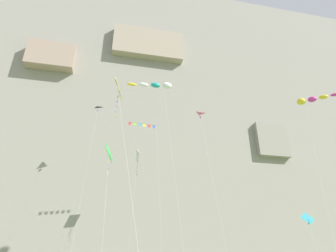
# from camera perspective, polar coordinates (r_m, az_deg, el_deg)

# --- Properties ---
(cliff_face) EXTENTS (180.00, 32.52, 75.71)m
(cliff_face) POSITION_cam_1_polar(r_m,az_deg,el_deg) (78.88, -6.04, 0.89)
(cliff_face) COLOR gray
(cliff_face) RESTS_ON ground
(kite_diamond_upper_left) EXTENTS (2.96, 6.64, 18.55)m
(kite_diamond_upper_left) POSITION_cam_1_polar(r_m,az_deg,el_deg) (26.38, -10.17, 7.08)
(kite_diamond_upper_left) COLOR yellow
(kite_diamond_upper_left) RESTS_ON ground
(kite_delta_low_center) EXTENTS (1.77, 5.50, 27.98)m
(kite_delta_low_center) POSITION_cam_1_polar(r_m,az_deg,el_deg) (52.21, -14.58, 2.70)
(kite_delta_low_center) COLOR black
(kite_delta_low_center) RESTS_ON ground
(kite_delta_high_right) EXTENTS (1.73, 5.83, 23.32)m
(kite_delta_high_right) POSITION_cam_1_polar(r_m,az_deg,el_deg) (43.74, 6.72, 0.57)
(kite_delta_high_right) COLOR pink
(kite_delta_high_right) RESTS_ON ground
(kite_diamond_low_left) EXTENTS (1.27, 2.65, 20.44)m
(kite_diamond_low_left) POSITION_cam_1_polar(r_m,az_deg,el_deg) (49.11, -6.29, -6.57)
(kite_diamond_low_left) COLOR white
(kite_diamond_low_left) RESTS_ON ground
(kite_diamond_far_right) EXTENTS (1.59, 1.48, 8.32)m
(kite_diamond_far_right) POSITION_cam_1_polar(r_m,az_deg,el_deg) (41.07, 26.87, -16.94)
(kite_diamond_far_right) COLOR #38B2D1
(kite_diamond_far_right) RESTS_ON ground
(kite_windsock_low_right) EXTENTS (7.90, 3.06, 27.28)m
(kite_windsock_low_right) POSITION_cam_1_polar(r_m,az_deg,el_deg) (42.43, -2.38, 8.37)
(kite_windsock_low_right) COLOR white
(kite_windsock_low_right) RESTS_ON ground
(kite_banner_front_field) EXTENTS (5.50, 5.87, 24.09)m
(kite_banner_front_field) POSITION_cam_1_polar(r_m,az_deg,el_deg) (47.39, -5.06, -1.20)
(kite_banner_front_field) COLOR black
(kite_banner_front_field) RESTS_ON ground
(kite_windsock_upper_right) EXTENTS (5.56, 3.00, 19.38)m
(kite_windsock_upper_right) POSITION_cam_1_polar(r_m,az_deg,el_deg) (34.98, 27.39, 4.83)
(kite_windsock_upper_right) COLOR yellow
(kite_windsock_upper_right) RESTS_ON ground
(kite_diamond_high_left) EXTENTS (0.98, 4.60, 16.43)m
(kite_diamond_high_left) POSITION_cam_1_polar(r_m,az_deg,el_deg) (36.34, -12.04, -5.80)
(kite_diamond_high_left) COLOR green
(kite_diamond_high_left) RESTS_ON ground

